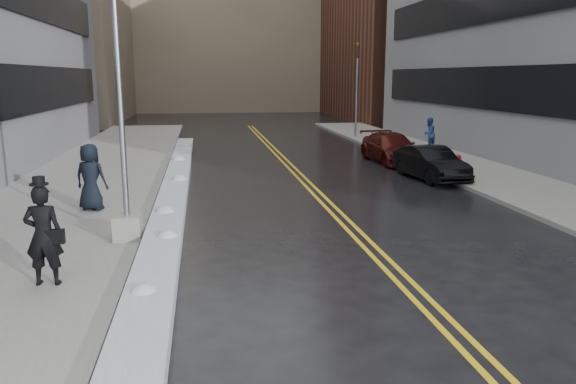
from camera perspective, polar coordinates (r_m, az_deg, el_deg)
name	(u,v)px	position (r m, az deg, el deg)	size (l,w,h in m)	color
ground	(272,265)	(12.41, -1.62, -7.41)	(160.00, 160.00, 0.00)	black
sidewalk_west	(88,184)	(22.42, -19.66, 0.78)	(5.50, 50.00, 0.15)	gray
sidewalk_east	(480,173)	(24.79, 18.90, 1.82)	(4.00, 50.00, 0.15)	gray
lane_line_left	(300,180)	(22.33, 1.20, 1.24)	(0.12, 50.00, 0.01)	gold
lane_line_right	(307,180)	(22.39, 1.95, 1.26)	(0.12, 50.00, 0.01)	gold
snow_ridge	(175,189)	(20.04, -11.44, 0.28)	(0.90, 30.00, 0.34)	silver
building_west_far	(42,20)	(57.60, -23.73, 15.68)	(14.00, 22.00, 18.00)	gray
building_far	(227,18)	(72.05, -6.20, 17.17)	(36.00, 16.00, 22.00)	gray
lamppost	(122,142)	(13.85, -16.47, 4.89)	(0.65, 0.65, 7.62)	gray
fire_hydrant	(458,163)	(24.27, 16.88, 2.88)	(0.26, 0.26, 0.73)	maroon
traffic_signal	(357,86)	(37.00, 7.00, 10.60)	(0.16, 0.20, 6.00)	gray
pedestrian_fedora	(44,235)	(11.55, -23.58, -4.06)	(0.71, 0.46, 1.94)	black
pedestrian_c	(91,177)	(17.53, -19.42, 1.44)	(0.97, 0.63, 1.98)	black
pedestrian_east	(429,134)	(31.38, 14.12, 5.77)	(0.83, 0.65, 1.71)	navy
car_black	(431,163)	(23.00, 14.28, 2.86)	(1.41, 4.06, 1.34)	black
car_maroon	(392,148)	(27.34, 10.47, 4.43)	(1.93, 4.75, 1.38)	#3F0C0A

